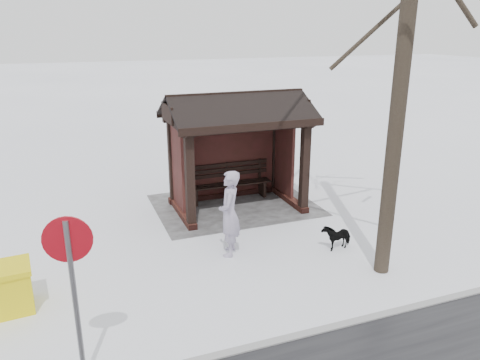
{
  "coord_description": "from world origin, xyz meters",
  "views": [
    {
      "loc": [
        4.06,
        10.96,
        4.6
      ],
      "look_at": [
        0.22,
        0.8,
        1.05
      ],
      "focal_mm": 35.0,
      "sensor_mm": 36.0,
      "label": 1
    }
  ],
  "objects_px": {
    "dog": "(337,236)",
    "pedestrian": "(229,213)",
    "road_sign": "(71,266)",
    "bus_shelter": "(235,127)"
  },
  "relations": [
    {
      "from": "pedestrian",
      "to": "dog",
      "type": "bearing_deg",
      "value": 101.07
    },
    {
      "from": "dog",
      "to": "road_sign",
      "type": "distance_m",
      "value": 6.03
    },
    {
      "from": "pedestrian",
      "to": "bus_shelter",
      "type": "bearing_deg",
      "value": -177.53
    },
    {
      "from": "road_sign",
      "to": "pedestrian",
      "type": "bearing_deg",
      "value": -128.47
    },
    {
      "from": "dog",
      "to": "road_sign",
      "type": "relative_size",
      "value": 0.28
    },
    {
      "from": "bus_shelter",
      "to": "road_sign",
      "type": "xyz_separation_m",
      "value": [
        4.19,
        5.44,
        -0.43
      ]
    },
    {
      "from": "bus_shelter",
      "to": "pedestrian",
      "type": "xyz_separation_m",
      "value": [
        1.08,
        2.6,
        -1.24
      ]
    },
    {
      "from": "bus_shelter",
      "to": "road_sign",
      "type": "distance_m",
      "value": 6.88
    },
    {
      "from": "dog",
      "to": "pedestrian",
      "type": "bearing_deg",
      "value": -113.94
    },
    {
      "from": "bus_shelter",
      "to": "dog",
      "type": "distance_m",
      "value": 3.87
    }
  ]
}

